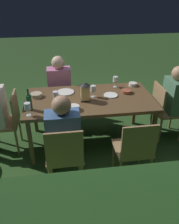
{
  "coord_description": "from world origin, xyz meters",
  "views": [
    {
      "loc": [
        0.41,
        2.92,
        2.18
      ],
      "look_at": [
        0.0,
        0.0,
        0.52
      ],
      "focal_mm": 37.47,
      "sensor_mm": 36.0,
      "label": 1
    }
  ],
  "objects_px": {
    "bowl_salad": "(133,84)",
    "plate_a": "(111,95)",
    "dining_table": "(90,102)",
    "plate_b": "(65,92)",
    "wine_glass_c": "(93,89)",
    "bowl_bread": "(74,108)",
    "green_bottle_on_table": "(29,102)",
    "person_in_blue": "(63,134)",
    "chair_side_right_b": "(65,155)",
    "wine_glass_b": "(56,95)",
    "person_in_green": "(178,99)",
    "lantern_centerpiece": "(85,90)",
    "chair_head_near": "(164,109)",
    "chair_side_left_b": "(60,91)",
    "chair_head_far": "(9,120)",
    "bowl_olives": "(36,95)",
    "person_in_pink": "(60,88)",
    "chair_side_right_a": "(135,149)",
    "wine_glass_d": "(115,80)",
    "bowl_dip": "(126,91)",
    "wine_glass_a": "(28,107)"
  },
  "relations": [
    {
      "from": "chair_head_near",
      "to": "green_bottle_on_table",
      "type": "xyz_separation_m",
      "value": [
        1.94,
        0.23,
        0.37
      ]
    },
    {
      "from": "person_in_pink",
      "to": "green_bottle_on_table",
      "type": "distance_m",
      "value": 1.01
    },
    {
      "from": "dining_table",
      "to": "plate_b",
      "type": "relative_size",
      "value": 7.06
    },
    {
      "from": "dining_table",
      "to": "wine_glass_c",
      "type": "xyz_separation_m",
      "value": [
        -0.06,
        -0.04,
        0.17
      ]
    },
    {
      "from": "chair_side_right_b",
      "to": "wine_glass_b",
      "type": "height_order",
      "value": "wine_glass_b"
    },
    {
      "from": "chair_side_right_b",
      "to": "chair_head_near",
      "type": "bearing_deg",
      "value": -150.61
    },
    {
      "from": "dining_table",
      "to": "bowl_salad",
      "type": "xyz_separation_m",
      "value": [
        -0.73,
        -0.35,
        0.08
      ]
    },
    {
      "from": "person_in_blue",
      "to": "green_bottle_on_table",
      "type": "xyz_separation_m",
      "value": [
        0.39,
        -0.45,
        0.22
      ]
    },
    {
      "from": "person_in_green",
      "to": "person_in_pink",
      "type": "xyz_separation_m",
      "value": [
        1.74,
        -0.68,
        0.0
      ]
    },
    {
      "from": "plate_b",
      "to": "bowl_bread",
      "type": "height_order",
      "value": "bowl_bread"
    },
    {
      "from": "bowl_dip",
      "to": "wine_glass_c",
      "type": "bearing_deg",
      "value": 7.12
    },
    {
      "from": "chair_head_near",
      "to": "plate_a",
      "type": "height_order",
      "value": "chair_head_near"
    },
    {
      "from": "bowl_olives",
      "to": "plate_b",
      "type": "bearing_deg",
      "value": -168.1
    },
    {
      "from": "person_in_green",
      "to": "lantern_centerpiece",
      "type": "relative_size",
      "value": 4.34
    },
    {
      "from": "chair_head_far",
      "to": "bowl_olives",
      "type": "bearing_deg",
      "value": -159.77
    },
    {
      "from": "chair_head_near",
      "to": "person_in_pink",
      "type": "height_order",
      "value": "person_in_pink"
    },
    {
      "from": "person_in_green",
      "to": "bowl_dip",
      "type": "distance_m",
      "value": 0.79
    },
    {
      "from": "wine_glass_a",
      "to": "wine_glass_d",
      "type": "xyz_separation_m",
      "value": [
        -1.25,
        -0.71,
        0.0
      ]
    },
    {
      "from": "person_in_pink",
      "to": "plate_a",
      "type": "bearing_deg",
      "value": 138.24
    },
    {
      "from": "chair_side_left_b",
      "to": "plate_a",
      "type": "height_order",
      "value": "chair_side_left_b"
    },
    {
      "from": "dining_table",
      "to": "chair_head_near",
      "type": "bearing_deg",
      "value": 180.0
    },
    {
      "from": "wine_glass_d",
      "to": "plate_b",
      "type": "height_order",
      "value": "wine_glass_d"
    },
    {
      "from": "dining_table",
      "to": "chair_side_right_a",
      "type": "xyz_separation_m",
      "value": [
        -0.4,
        0.87,
        -0.2
      ]
    },
    {
      "from": "person_in_blue",
      "to": "bowl_salad",
      "type": "height_order",
      "value": "person_in_blue"
    },
    {
      "from": "bowl_bread",
      "to": "chair_side_right_b",
      "type": "bearing_deg",
      "value": 74.67
    },
    {
      "from": "wine_glass_a",
      "to": "wine_glass_c",
      "type": "distance_m",
      "value": 0.95
    },
    {
      "from": "green_bottle_on_table",
      "to": "plate_a",
      "type": "distance_m",
      "value": 1.14
    },
    {
      "from": "chair_head_near",
      "to": "green_bottle_on_table",
      "type": "height_order",
      "value": "green_bottle_on_table"
    },
    {
      "from": "chair_side_right_b",
      "to": "chair_side_right_a",
      "type": "relative_size",
      "value": 1.0
    },
    {
      "from": "chair_head_far",
      "to": "lantern_centerpiece",
      "type": "height_order",
      "value": "lantern_centerpiece"
    },
    {
      "from": "green_bottle_on_table",
      "to": "bowl_salad",
      "type": "relative_size",
      "value": 2.32
    },
    {
      "from": "plate_a",
      "to": "plate_b",
      "type": "xyz_separation_m",
      "value": [
        0.64,
        -0.2,
        0.0
      ]
    },
    {
      "from": "chair_side_right_a",
      "to": "bowl_dip",
      "type": "distance_m",
      "value": 1.03
    },
    {
      "from": "wine_glass_c",
      "to": "bowl_salad",
      "type": "height_order",
      "value": "wine_glass_c"
    },
    {
      "from": "person_in_green",
      "to": "green_bottle_on_table",
      "type": "height_order",
      "value": "person_in_green"
    },
    {
      "from": "person_in_pink",
      "to": "person_in_green",
      "type": "bearing_deg",
      "value": 158.8
    },
    {
      "from": "chair_head_near",
      "to": "bowl_olives",
      "type": "height_order",
      "value": "chair_head_near"
    },
    {
      "from": "plate_a",
      "to": "bowl_salad",
      "type": "distance_m",
      "value": 0.52
    },
    {
      "from": "green_bottle_on_table",
      "to": "person_in_blue",
      "type": "bearing_deg",
      "value": 131.13
    },
    {
      "from": "person_in_green",
      "to": "chair_side_left_b",
      "type": "height_order",
      "value": "person_in_green"
    },
    {
      "from": "dining_table",
      "to": "plate_a",
      "type": "bearing_deg",
      "value": -173.07
    },
    {
      "from": "person_in_green",
      "to": "green_bottle_on_table",
      "type": "distance_m",
      "value": 2.16
    },
    {
      "from": "chair_head_near",
      "to": "lantern_centerpiece",
      "type": "xyz_separation_m",
      "value": [
        1.21,
        0.05,
        0.41
      ]
    },
    {
      "from": "bowl_salad",
      "to": "plate_a",
      "type": "bearing_deg",
      "value": 36.19
    },
    {
      "from": "dining_table",
      "to": "plate_a",
      "type": "distance_m",
      "value": 0.32
    },
    {
      "from": "chair_side_right_b",
      "to": "wine_glass_b",
      "type": "bearing_deg",
      "value": -85.5
    },
    {
      "from": "bowl_bread",
      "to": "bowl_dip",
      "type": "bearing_deg",
      "value": -153.15
    },
    {
      "from": "wine_glass_c",
      "to": "bowl_bread",
      "type": "xyz_separation_m",
      "value": [
        0.31,
        0.35,
        -0.09
      ]
    },
    {
      "from": "plate_b",
      "to": "bowl_olives",
      "type": "xyz_separation_m",
      "value": [
        0.41,
        0.09,
        0.02
      ]
    },
    {
      "from": "chair_head_near",
      "to": "person_in_pink",
      "type": "relative_size",
      "value": 0.76
    }
  ]
}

